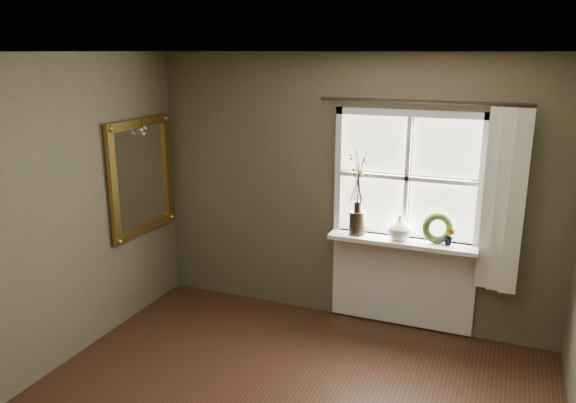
% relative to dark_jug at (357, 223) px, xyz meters
% --- Properties ---
extents(ceiling, '(4.50, 4.50, 0.00)m').
position_rel_dark_jug_xyz_m(ceiling, '(-0.12, -2.12, 1.57)').
color(ceiling, silver).
rests_on(ceiling, ground).
extents(wall_back, '(4.00, 0.10, 2.60)m').
position_rel_dark_jug_xyz_m(wall_back, '(-0.12, 0.18, 0.27)').
color(wall_back, brown).
rests_on(wall_back, ground).
extents(window_frame, '(1.36, 0.06, 1.24)m').
position_rel_dark_jug_xyz_m(window_frame, '(0.43, 0.11, 0.45)').
color(window_frame, silver).
rests_on(window_frame, wall_back).
extents(window_sill, '(1.36, 0.26, 0.04)m').
position_rel_dark_jug_xyz_m(window_sill, '(0.43, 0.00, -0.13)').
color(window_sill, silver).
rests_on(window_sill, wall_back).
extents(window_apron, '(1.36, 0.04, 0.88)m').
position_rel_dark_jug_xyz_m(window_apron, '(0.43, 0.11, -0.57)').
color(window_apron, silver).
rests_on(window_apron, ground).
extents(dark_jug, '(0.18, 0.18, 0.22)m').
position_rel_dark_jug_xyz_m(dark_jug, '(0.00, 0.00, 0.00)').
color(dark_jug, black).
rests_on(dark_jug, window_sill).
extents(cream_vase, '(0.27, 0.27, 0.23)m').
position_rel_dark_jug_xyz_m(cream_vase, '(0.40, 0.00, 0.01)').
color(cream_vase, silver).
rests_on(cream_vase, window_sill).
extents(wreath, '(0.31, 0.23, 0.29)m').
position_rel_dark_jug_xyz_m(wreath, '(0.74, 0.04, -0.00)').
color(wreath, '#364920').
rests_on(wreath, window_sill).
extents(potted_plant_left, '(0.10, 0.07, 0.18)m').
position_rel_dark_jug_xyz_m(potted_plant_left, '(-0.03, 0.00, -0.02)').
color(potted_plant_left, '#364920').
rests_on(potted_plant_left, window_sill).
extents(potted_plant_right, '(0.11, 0.09, 0.16)m').
position_rel_dark_jug_xyz_m(potted_plant_right, '(0.85, 0.00, -0.03)').
color(potted_plant_right, '#364920').
rests_on(potted_plant_right, window_sill).
extents(curtain, '(0.36, 0.12, 1.59)m').
position_rel_dark_jug_xyz_m(curtain, '(1.27, 0.01, 0.33)').
color(curtain, beige).
rests_on(curtain, wall_back).
extents(curtain_rod, '(1.84, 0.03, 0.03)m').
position_rel_dark_jug_xyz_m(curtain_rod, '(0.53, 0.05, 1.15)').
color(curtain_rod, black).
rests_on(curtain_rod, wall_back).
extents(gilt_mirror, '(0.10, 0.96, 1.15)m').
position_rel_dark_jug_xyz_m(gilt_mirror, '(-2.09, -0.45, 0.37)').
color(gilt_mirror, white).
rests_on(gilt_mirror, wall_left).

